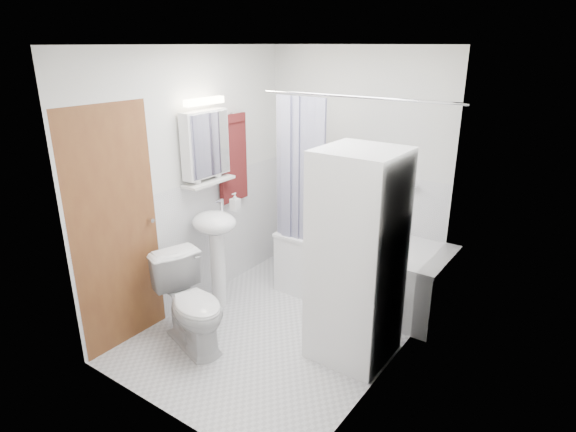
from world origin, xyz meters
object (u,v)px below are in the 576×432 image
Objects in this scene: washer_dryer at (356,258)px; toilet at (192,304)px; bathtub at (363,266)px; sink at (215,237)px.

toilet is at bearing -149.26° from washer_dryer.
toilet reaches higher than bathtub.
sink is 1.36× the size of toilet.
sink reaches higher than bathtub.
bathtub is 1.46m from sink.
washer_dryer is (1.43, 0.06, 0.15)m from sink.
sink is at bearing -177.10° from washer_dryer.
washer_dryer is 2.23× the size of toilet.
washer_dryer is (0.34, -0.85, 0.51)m from bathtub.
washer_dryer is at bearing -68.00° from bathtub.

